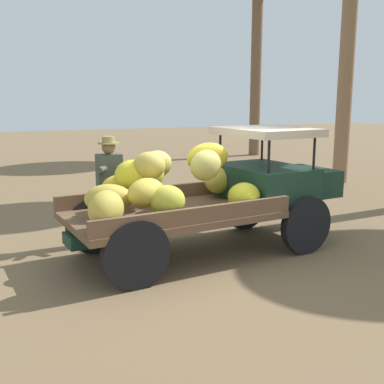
% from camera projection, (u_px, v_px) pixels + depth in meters
% --- Properties ---
extents(ground_plane, '(60.00, 60.00, 0.00)m').
position_uv_depth(ground_plane, '(210.00, 254.00, 7.22)').
color(ground_plane, brown).
extents(truck, '(4.58, 2.16, 1.89)m').
position_uv_depth(truck, '(215.00, 191.00, 7.22)').
color(truck, '#163224').
rests_on(truck, ground).
extents(farmer, '(0.53, 0.46, 1.75)m').
position_uv_depth(farmer, '(110.00, 183.00, 7.66)').
color(farmer, '#8C614D').
rests_on(farmer, ground).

